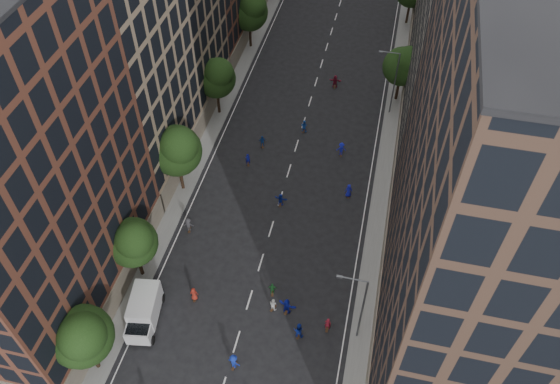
{
  "coord_description": "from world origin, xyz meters",
  "views": [
    {
      "loc": [
        9.1,
        -13.01,
        45.89
      ],
      "look_at": [
        0.15,
        26.16,
        2.0
      ],
      "focal_mm": 35.0,
      "sensor_mm": 36.0,
      "label": 1
    }
  ],
  "objects_px": {
    "skater_2": "(298,330)",
    "streetlamp_near": "(360,306)",
    "cargo_van": "(144,311)",
    "streetlamp_far": "(393,80)"
  },
  "relations": [
    {
      "from": "skater_2",
      "to": "streetlamp_near",
      "type": "bearing_deg",
      "value": -165.8
    },
    {
      "from": "cargo_van",
      "to": "skater_2",
      "type": "height_order",
      "value": "cargo_van"
    },
    {
      "from": "skater_2",
      "to": "streetlamp_far",
      "type": "bearing_deg",
      "value": -96.94
    },
    {
      "from": "streetlamp_far",
      "to": "cargo_van",
      "type": "relative_size",
      "value": 1.59
    },
    {
      "from": "streetlamp_far",
      "to": "skater_2",
      "type": "relative_size",
      "value": 4.68
    },
    {
      "from": "streetlamp_near",
      "to": "skater_2",
      "type": "bearing_deg",
      "value": -167.2
    },
    {
      "from": "streetlamp_far",
      "to": "cargo_van",
      "type": "distance_m",
      "value": 40.72
    },
    {
      "from": "streetlamp_near",
      "to": "skater_2",
      "type": "height_order",
      "value": "streetlamp_near"
    },
    {
      "from": "streetlamp_far",
      "to": "cargo_van",
      "type": "height_order",
      "value": "streetlamp_far"
    },
    {
      "from": "streetlamp_near",
      "to": "cargo_van",
      "type": "distance_m",
      "value": 19.76
    }
  ]
}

